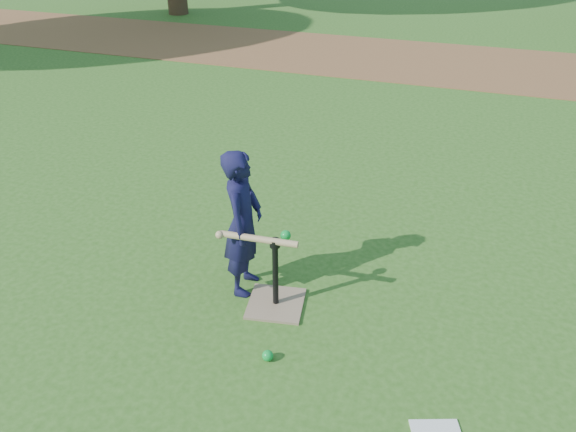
% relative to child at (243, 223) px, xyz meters
% --- Properties ---
extents(ground, '(80.00, 80.00, 0.00)m').
position_rel_child_xyz_m(ground, '(0.06, -0.14, -0.61)').
color(ground, '#285116').
rests_on(ground, ground).
extents(dirt_strip, '(24.00, 3.00, 0.01)m').
position_rel_child_xyz_m(dirt_strip, '(0.06, 7.36, -0.61)').
color(dirt_strip, brown).
rests_on(dirt_strip, ground).
extents(child, '(0.35, 0.48, 1.22)m').
position_rel_child_xyz_m(child, '(0.00, 0.00, 0.00)').
color(child, '#121133').
rests_on(child, ground).
extents(wiffle_ball_ground, '(0.08, 0.08, 0.08)m').
position_rel_child_xyz_m(wiffle_ball_ground, '(0.47, -0.73, -0.57)').
color(wiffle_ball_ground, '#0D9531').
rests_on(wiffle_ball_ground, ground).
extents(batting_tee, '(0.49, 0.49, 0.61)m').
position_rel_child_xyz_m(batting_tee, '(0.32, -0.15, -0.50)').
color(batting_tee, '#876E55').
rests_on(batting_tee, ground).
extents(swing_action, '(0.63, 0.23, 0.08)m').
position_rel_child_xyz_m(swing_action, '(0.20, -0.15, -0.00)').
color(swing_action, tan).
rests_on(swing_action, ground).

